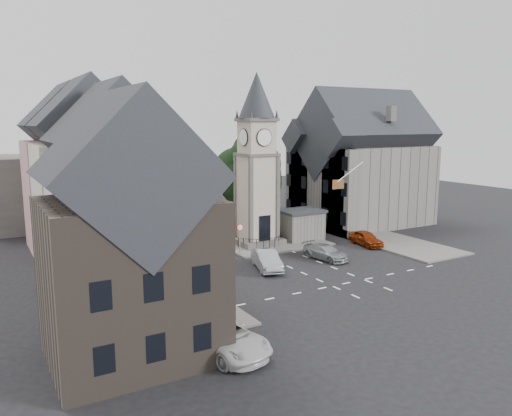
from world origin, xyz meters
TOP-DOWN VIEW (x-y plane):
  - ground at (0.00, 0.00)m, footprint 120.00×120.00m
  - pavement_west at (-12.50, 6.00)m, footprint 6.00×30.00m
  - pavement_east at (12.00, 8.00)m, footprint 6.00×26.00m
  - central_island at (1.50, 8.00)m, footprint 10.00×8.00m
  - road_markings at (0.00, -5.50)m, footprint 20.00×8.00m
  - clock_tower at (0.00, 7.99)m, footprint 4.86×4.86m
  - stone_shelter at (4.80, 7.50)m, footprint 4.30×3.30m
  - town_tree at (2.00, 13.00)m, footprint 7.20×7.20m
  - warning_sign_post at (-3.20, 5.43)m, footprint 0.70×0.19m
  - terrace_pink at (-15.50, 16.00)m, footprint 8.10×7.60m
  - terrace_cream at (-15.50, 8.00)m, footprint 8.10×7.60m
  - terrace_tudor at (-15.50, 0.00)m, footprint 8.10×7.60m
  - building_sw_stone at (-17.00, -9.00)m, footprint 8.60×7.60m
  - backdrop_west at (-12.00, 28.00)m, footprint 20.00×10.00m
  - east_building at (15.59, 11.00)m, footprint 14.40×11.40m
  - east_boundary_wall at (9.20, 10.00)m, footprint 0.40×16.00m
  - flagpole at (8.00, 4.00)m, footprint 3.68×0.10m
  - car_west_blue at (-10.21, 0.53)m, footprint 4.23×3.07m
  - car_west_silver at (-9.66, 1.57)m, footprint 4.71×2.07m
  - car_west_grey at (-9.13, 6.86)m, footprint 5.00×3.95m
  - car_island_silver at (-3.41, 0.50)m, footprint 2.91×4.98m
  - car_island_east at (2.50, 0.50)m, footprint 2.46×4.61m
  - car_east_red at (8.94, 2.49)m, footprint 2.18×4.28m
  - van_sw_white at (-13.00, -10.95)m, footprint 3.84×6.32m
  - pedestrian at (8.00, 8.91)m, footprint 0.73×0.56m

SIDE VIEW (x-z plane):
  - ground at x=0.00m, z-range 0.00..0.00m
  - road_markings at x=0.00m, z-range 0.00..0.01m
  - pavement_west at x=-12.50m, z-range 0.00..0.14m
  - pavement_east at x=12.00m, z-range 0.00..0.14m
  - central_island at x=1.50m, z-range 0.00..0.16m
  - east_boundary_wall at x=9.20m, z-range 0.00..0.90m
  - car_west_grey at x=-9.13m, z-range 0.00..1.26m
  - car_island_east at x=2.50m, z-range 0.00..1.27m
  - car_west_blue at x=-10.21m, z-range 0.00..1.34m
  - car_east_red at x=8.94m, z-range 0.00..1.40m
  - car_west_silver at x=-9.66m, z-range 0.00..1.51m
  - car_island_silver at x=-3.41m, z-range 0.00..1.55m
  - van_sw_white at x=-13.00m, z-range 0.00..1.64m
  - pedestrian at x=8.00m, z-range 0.00..1.77m
  - stone_shelter at x=4.80m, z-range 0.01..3.09m
  - warning_sign_post at x=-3.20m, z-range 0.60..3.45m
  - backdrop_west at x=-12.00m, z-range 0.00..8.00m
  - building_sw_stone at x=-17.00m, z-range 0.15..10.55m
  - terrace_tudor at x=-15.50m, z-range 0.19..12.19m
  - east_building at x=15.59m, z-range -0.04..12.56m
  - terrace_pink at x=-15.50m, z-range 0.18..12.98m
  - terrace_cream at x=-15.50m, z-range 0.18..12.98m
  - town_tree at x=2.00m, z-range 1.57..12.37m
  - flagpole at x=8.00m, z-range 5.63..8.37m
  - clock_tower at x=0.00m, z-range 0.00..16.25m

